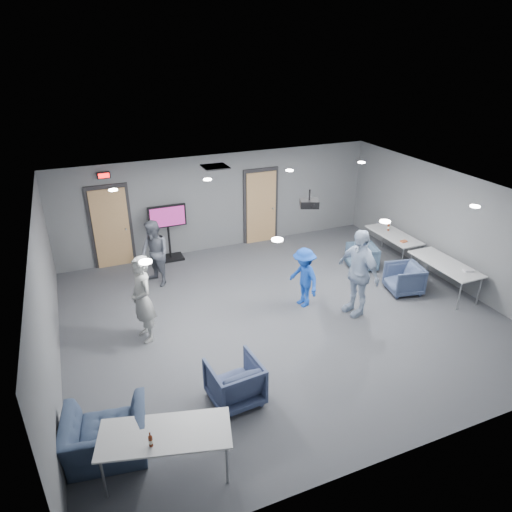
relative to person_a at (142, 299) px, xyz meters
name	(u,v)px	position (x,y,z in m)	size (l,w,h in m)	color
floor	(281,315)	(2.86, -0.30, -0.90)	(9.00, 9.00, 0.00)	#3B3D43
ceiling	(285,197)	(2.86, -0.30, 1.80)	(9.00, 9.00, 0.00)	silver
wall_back	(221,202)	(2.86, 3.70, 0.45)	(9.00, 0.02, 2.70)	slate
wall_front	(414,381)	(2.86, -4.30, 0.45)	(9.00, 0.02, 2.70)	slate
wall_left	(46,304)	(-1.64, -0.30, 0.45)	(0.02, 8.00, 2.70)	slate
wall_right	(452,228)	(7.36, -0.30, 0.45)	(0.02, 8.00, 2.70)	slate
door_left	(111,228)	(-0.14, 3.65, 0.17)	(1.06, 0.17, 2.24)	black
door_right	(261,207)	(4.06, 3.65, 0.17)	(1.06, 0.17, 2.24)	black
exit_sign	(104,175)	(-0.14, 3.63, 1.55)	(0.32, 0.08, 0.16)	black
hvac_diffuser	(215,167)	(2.36, 2.50, 1.79)	(0.60, 0.60, 0.03)	black
downlights	(285,198)	(2.86, -0.30, 1.79)	(6.18, 3.78, 0.02)	white
person_a	(142,299)	(0.00, 0.00, 0.00)	(0.66, 0.43, 1.80)	#989B98
person_b	(155,254)	(0.66, 2.17, -0.08)	(0.79, 0.62, 1.63)	slate
person_c	(358,272)	(4.41, -0.77, 0.08)	(1.14, 0.48, 1.95)	#A9BCD9
person_d	(304,277)	(3.50, -0.07, -0.20)	(0.90, 0.52, 1.39)	#1B46B0
chair_right_a	(362,257)	(5.77, 0.96, -0.57)	(0.70, 0.72, 0.65)	#3C5167
chair_right_b	(404,279)	(5.98, -0.46, -0.55)	(0.74, 0.76, 0.69)	#3E4C6C
chair_front_a	(235,382)	(1.04, -2.33, -0.52)	(0.81, 0.83, 0.76)	#3C4768
chair_front_b	(106,437)	(-1.03, -2.70, -0.53)	(1.14, 1.00, 0.74)	#37455F
table_right_a	(394,236)	(6.86, 1.12, -0.22)	(0.70, 1.67, 0.73)	silver
table_right_b	(445,265)	(6.86, -0.78, -0.21)	(0.74, 1.78, 0.73)	silver
table_front_left	(165,436)	(-0.30, -3.30, -0.22)	(1.88, 1.15, 0.73)	silver
bottle_front	(151,441)	(-0.51, -3.44, -0.09)	(0.06, 0.06, 0.22)	#551F0E
bottle_right	(388,227)	(6.89, 1.40, -0.07)	(0.07, 0.07, 0.26)	#551F0E
snack_box	(404,241)	(6.77, 0.61, -0.15)	(0.16, 0.11, 0.04)	#C35C30
wrapper	(469,270)	(7.04, -1.29, -0.14)	(0.21, 0.14, 0.05)	silver
tv_stand	(168,229)	(1.29, 3.45, -0.03)	(1.01, 0.48, 1.54)	black
projector	(309,203)	(3.56, -0.04, 1.50)	(0.47, 0.44, 0.37)	black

